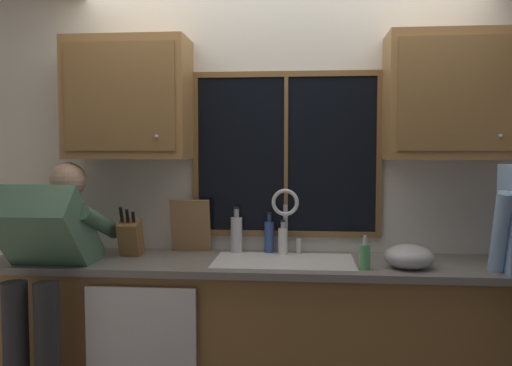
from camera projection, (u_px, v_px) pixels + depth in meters
The scene contains 22 objects.
back_wall at pixel (284, 194), 3.43m from camera, with size 5.72×0.12×2.55m, color silver.
window_glass at pixel (286, 155), 3.34m from camera, with size 1.10×0.02×0.95m, color black.
window_frame_top at pixel (286, 74), 3.30m from camera, with size 1.17×0.02×0.04m, color brown.
window_frame_bottom at pixel (286, 234), 3.36m from camera, with size 1.17×0.02×0.04m, color brown.
window_frame_left at pixel (196, 154), 3.38m from camera, with size 0.04×0.02×0.95m, color brown.
window_frame_right at pixel (379, 155), 3.28m from camera, with size 0.04×0.02×0.95m, color brown.
window_mullion_center at pixel (286, 155), 3.33m from camera, with size 0.02×0.02×0.95m, color brown.
lower_cabinet_run at pixel (281, 342), 3.13m from camera, with size 3.32×0.58×0.88m, color olive.
countertop at pixel (281, 265), 3.08m from camera, with size 3.38×0.62×0.04m, color slate.
dishwasher_front at pixel (141, 356), 2.88m from camera, with size 0.60×0.02×0.74m, color white.
upper_cabinet_left at pixel (128, 99), 3.24m from camera, with size 0.73×0.36×0.72m.
upper_cabinet_right at pixel (451, 96), 3.07m from camera, with size 0.73×0.36×0.72m.
sink at pixel (284, 278), 3.10m from camera, with size 0.80×0.46×0.21m.
faucet at pixel (287, 213), 3.25m from camera, with size 0.18×0.09×0.40m.
person_standing at pixel (47, 265), 2.93m from camera, with size 0.53×0.72×1.48m.
knife_block at pixel (131, 238), 3.22m from camera, with size 0.12×0.18×0.32m.
cutting_board at pixel (191, 226), 3.35m from camera, with size 0.25×0.02×0.33m, color #997047.
mixing_bowl at pixel (409, 257), 2.91m from camera, with size 0.26×0.26×0.13m, color #B7B7BC.
soap_dispenser at pixel (365, 256), 2.87m from camera, with size 0.06×0.07×0.19m.
bottle_green_glass at pixel (283, 240), 3.27m from camera, with size 0.05×0.05×0.21m.
bottle_tall_clear at pixel (269, 236), 3.33m from camera, with size 0.06×0.06×0.25m.
bottle_amber_small at pixel (236, 234), 3.32m from camera, with size 0.07×0.07×0.28m.
Camera 1 is at (0.13, -3.36, 1.56)m, focal length 37.88 mm.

